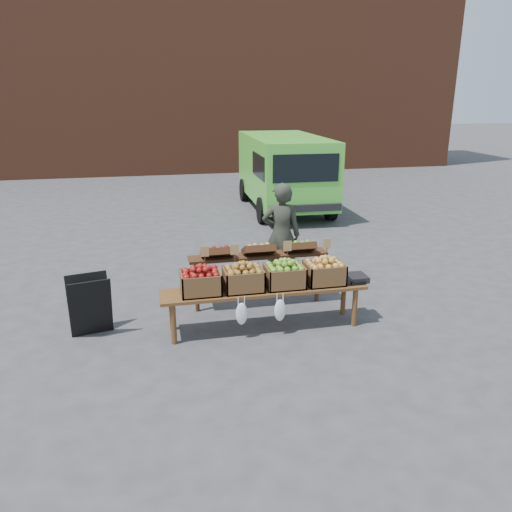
{
  "coord_description": "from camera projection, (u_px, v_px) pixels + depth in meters",
  "views": [
    {
      "loc": [
        -0.57,
        -6.31,
        3.0
      ],
      "look_at": [
        0.82,
        0.09,
        0.85
      ],
      "focal_mm": 35.0,
      "sensor_mm": 36.0,
      "label": 1
    }
  ],
  "objects": [
    {
      "name": "crate_green_apples",
      "position": [
        324.0,
        273.0,
        6.64
      ],
      "size": [
        0.5,
        0.4,
        0.28
      ],
      "primitive_type": null,
      "color": "#B09A2F",
      "rests_on": "display_bench"
    },
    {
      "name": "brick_building",
      "position": [
        153.0,
        38.0,
        19.28
      ],
      "size": [
        24.0,
        4.0,
        10.0
      ],
      "primitive_type": "cube",
      "color": "brown",
      "rests_on": "ground"
    },
    {
      "name": "crate_golden_apples",
      "position": [
        201.0,
        283.0,
        6.31
      ],
      "size": [
        0.5,
        0.4,
        0.28
      ],
      "primitive_type": null,
      "color": "maroon",
      "rests_on": "display_bench"
    },
    {
      "name": "chalkboard_sign",
      "position": [
        90.0,
        305.0,
        6.41
      ],
      "size": [
        0.57,
        0.39,
        0.8
      ],
      "primitive_type": null,
      "rotation": [
        0.0,
        0.0,
        0.21
      ],
      "color": "black",
      "rests_on": "ground"
    },
    {
      "name": "crate_red_apples",
      "position": [
        285.0,
        276.0,
        6.53
      ],
      "size": [
        0.5,
        0.4,
        0.28
      ],
      "primitive_type": null,
      "color": "#58991C",
      "rests_on": "display_bench"
    },
    {
      "name": "weighing_scale",
      "position": [
        354.0,
        278.0,
        6.76
      ],
      "size": [
        0.34,
        0.3,
        0.08
      ],
      "primitive_type": "cube",
      "color": "black",
      "rests_on": "display_bench"
    },
    {
      "name": "vendor",
      "position": [
        281.0,
        235.0,
        7.92
      ],
      "size": [
        0.69,
        0.53,
        1.68
      ],
      "primitive_type": "imported",
      "rotation": [
        0.0,
        0.0,
        2.92
      ],
      "color": "#2E3226",
      "rests_on": "ground"
    },
    {
      "name": "display_bench",
      "position": [
        264.0,
        308.0,
        6.61
      ],
      "size": [
        2.7,
        0.56,
        0.57
      ],
      "primitive_type": null,
      "color": "brown",
      "rests_on": "ground"
    },
    {
      "name": "crate_russet_pears",
      "position": [
        243.0,
        280.0,
        6.42
      ],
      "size": [
        0.5,
        0.4,
        0.28
      ],
      "primitive_type": null,
      "color": "#AE8134",
      "rests_on": "display_bench"
    },
    {
      "name": "delivery_van",
      "position": [
        284.0,
        174.0,
        13.15
      ],
      "size": [
        2.1,
        4.36,
        1.93
      ],
      "primitive_type": null,
      "rotation": [
        0.0,
        0.0,
        -0.03
      ],
      "color": "#55CB3B",
      "rests_on": "ground"
    },
    {
      "name": "back_table",
      "position": [
        259.0,
        273.0,
        7.22
      ],
      "size": [
        2.1,
        0.44,
        1.04
      ],
      "primitive_type": null,
      "color": "#3D2211",
      "rests_on": "ground"
    },
    {
      "name": "ground",
      "position": [
        199.0,
        320.0,
        6.91
      ],
      "size": [
        80.0,
        80.0,
        0.0
      ],
      "primitive_type": "plane",
      "color": "#424244"
    }
  ]
}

